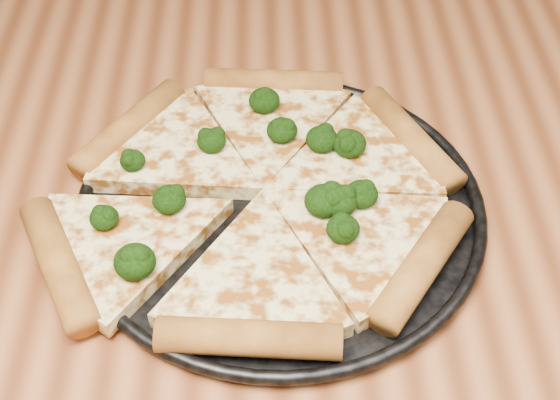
{
  "coord_description": "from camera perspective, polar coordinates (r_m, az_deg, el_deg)",
  "views": [
    {
      "loc": [
        0.07,
        -0.34,
        1.23
      ],
      "look_at": [
        0.08,
        0.11,
        0.77
      ],
      "focal_mm": 51.18,
      "sensor_mm": 36.0,
      "label": 1
    }
  ],
  "objects": [
    {
      "name": "dining_table",
      "position": [
        0.67,
        -6.79,
        -13.33
      ],
      "size": [
        1.2,
        0.9,
        0.75
      ],
      "color": "#97542E",
      "rests_on": "ground"
    },
    {
      "name": "broccoli_florets",
      "position": [
        0.65,
        -0.79,
        1.52
      ],
      "size": [
        0.23,
        0.22,
        0.02
      ],
      "color": "black",
      "rests_on": "pizza"
    },
    {
      "name": "pizza_pan",
      "position": [
        0.66,
        -0.0,
        -0.51
      ],
      "size": [
        0.34,
        0.34,
        0.02
      ],
      "color": "black",
      "rests_on": "dining_table"
    },
    {
      "name": "pizza",
      "position": [
        0.65,
        -1.56,
        0.52
      ],
      "size": [
        0.37,
        0.33,
        0.03
      ],
      "rotation": [
        0.0,
        0.0,
        -0.08
      ],
      "color": "#F0DD93",
      "rests_on": "pizza_pan"
    }
  ]
}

